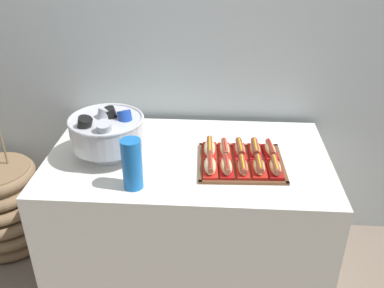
% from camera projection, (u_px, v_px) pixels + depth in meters
% --- Properties ---
extents(ground_plane, '(10.00, 10.00, 0.00)m').
position_uv_depth(ground_plane, '(189.00, 268.00, 2.46)').
color(ground_plane, '#7A6B5B').
extents(back_wall, '(6.00, 0.10, 2.60)m').
position_uv_depth(back_wall, '(195.00, 24.00, 2.28)').
color(back_wall, '#B2BCC1').
rests_on(back_wall, ground_plane).
extents(buffet_table, '(1.40, 0.83, 0.77)m').
position_uv_depth(buffet_table, '(189.00, 213.00, 2.27)').
color(buffet_table, white).
rests_on(buffet_table, ground_plane).
extents(floor_vase, '(0.53, 0.53, 1.02)m').
position_uv_depth(floor_vase, '(5.00, 206.00, 2.57)').
color(floor_vase, '#896B4C').
rests_on(floor_vase, ground_plane).
extents(serving_tray, '(0.42, 0.38, 0.01)m').
position_uv_depth(serving_tray, '(241.00, 163.00, 2.02)').
color(serving_tray, brown).
rests_on(serving_tray, buffet_table).
extents(hot_dog_0, '(0.08, 0.17, 0.06)m').
position_uv_depth(hot_dog_0, '(210.00, 166.00, 1.93)').
color(hot_dog_0, red).
rests_on(hot_dog_0, serving_tray).
extents(hot_dog_1, '(0.08, 0.17, 0.06)m').
position_uv_depth(hot_dog_1, '(226.00, 167.00, 1.93)').
color(hot_dog_1, '#B21414').
rests_on(hot_dog_1, serving_tray).
extents(hot_dog_2, '(0.06, 0.16, 0.06)m').
position_uv_depth(hot_dog_2, '(243.00, 167.00, 1.93)').
color(hot_dog_2, red).
rests_on(hot_dog_2, serving_tray).
extents(hot_dog_3, '(0.07, 0.15, 0.06)m').
position_uv_depth(hot_dog_3, '(259.00, 167.00, 1.93)').
color(hot_dog_3, red).
rests_on(hot_dog_3, serving_tray).
extents(hot_dog_4, '(0.07, 0.16, 0.06)m').
position_uv_depth(hot_dog_4, '(275.00, 167.00, 1.93)').
color(hot_dog_4, '#B21414').
rests_on(hot_dog_4, serving_tray).
extents(hot_dog_5, '(0.08, 0.18, 0.06)m').
position_uv_depth(hot_dog_5, '(210.00, 149.00, 2.08)').
color(hot_dog_5, red).
rests_on(hot_dog_5, serving_tray).
extents(hot_dog_6, '(0.07, 0.18, 0.06)m').
position_uv_depth(hot_dog_6, '(225.00, 149.00, 2.08)').
color(hot_dog_6, red).
rests_on(hot_dog_6, serving_tray).
extents(hot_dog_7, '(0.07, 0.17, 0.06)m').
position_uv_depth(hot_dog_7, '(240.00, 149.00, 2.08)').
color(hot_dog_7, red).
rests_on(hot_dog_7, serving_tray).
extents(hot_dog_8, '(0.07, 0.16, 0.06)m').
position_uv_depth(hot_dog_8, '(255.00, 149.00, 2.07)').
color(hot_dog_8, '#B21414').
rests_on(hot_dog_8, serving_tray).
extents(hot_dog_9, '(0.07, 0.16, 0.06)m').
position_uv_depth(hot_dog_9, '(270.00, 150.00, 2.07)').
color(hot_dog_9, '#B21414').
rests_on(hot_dog_9, serving_tray).
extents(punch_bowl, '(0.36, 0.36, 0.26)m').
position_uv_depth(punch_bowl, '(107.00, 131.00, 2.01)').
color(punch_bowl, silver).
rests_on(punch_bowl, buffet_table).
extents(cup_stack, '(0.09, 0.09, 0.23)m').
position_uv_depth(cup_stack, '(132.00, 164.00, 1.80)').
color(cup_stack, blue).
rests_on(cup_stack, buffet_table).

